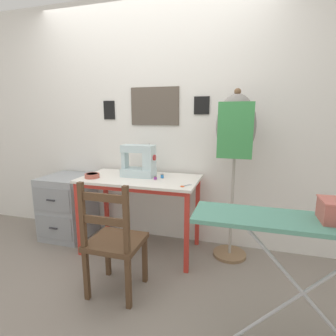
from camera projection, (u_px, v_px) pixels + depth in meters
name	position (u px, v px, depth m)	size (l,w,h in m)	color
ground_plane	(129.00, 265.00, 2.43)	(14.00, 14.00, 0.00)	gray
wall_back	(152.00, 124.00, 2.82)	(10.00, 0.07, 2.55)	silver
sewing_table	(139.00, 187.00, 2.57)	(1.15, 0.61, 0.76)	silver
sewing_machine	(140.00, 162.00, 2.59)	(0.34, 0.18, 0.34)	silver
fabric_bowl	(92.00, 176.00, 2.56)	(0.14, 0.14, 0.04)	#B25647
scissors	(184.00, 186.00, 2.26)	(0.09, 0.11, 0.01)	silver
thread_spool_near_machine	(155.00, 178.00, 2.49)	(0.04, 0.04, 0.03)	purple
thread_spool_mid_table	(162.00, 176.00, 2.54)	(0.04, 0.04, 0.04)	#2875C1
wooden_chair	(114.00, 242.00, 1.98)	(0.40, 0.38, 0.91)	#513823
filing_cabinet	(68.00, 206.00, 2.97)	(0.48, 0.53, 0.70)	#93999E
dress_form	(235.00, 135.00, 2.36)	(0.35, 0.32, 1.60)	#846647
ironing_board	(310.00, 229.00, 1.37)	(1.23, 0.31, 0.83)	#518E7A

